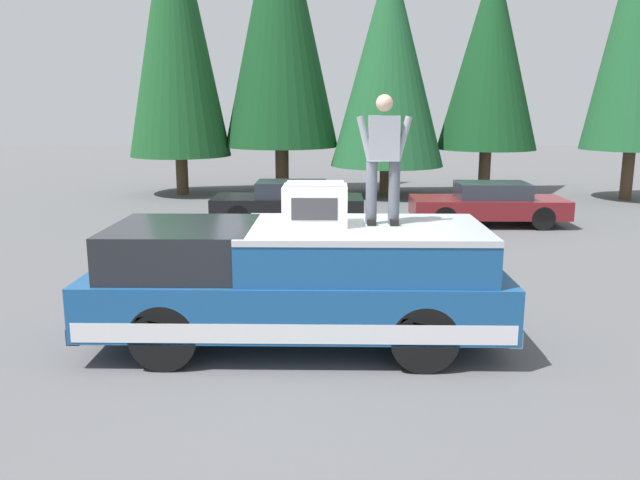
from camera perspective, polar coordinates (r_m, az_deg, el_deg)
The scene contains 10 objects.
ground_plane at distance 8.79m, azimuth -2.94°, elevation -9.52°, with size 90.00×90.00×0.00m, color #565659.
pickup_truck at distance 8.64m, azimuth -2.01°, elevation -3.77°, with size 2.01×5.54×1.65m.
compressor_unit at distance 8.47m, azimuth -0.44°, elevation 3.21°, with size 0.65×0.84×0.56m.
person_on_truck_bed at distance 8.49m, azimuth 5.65°, elevation 7.42°, with size 0.29×0.72×1.69m.
parked_car_maroon at distance 18.01m, azimuth 14.73°, elevation 3.12°, with size 1.64×4.10×1.16m.
parked_car_black at distance 17.72m, azimuth -2.78°, elevation 3.36°, with size 1.64×4.10×1.16m.
conifer_left at distance 24.31m, azimuth 14.90°, elevation 15.73°, with size 3.54×3.54×8.38m.
conifer_center_left at distance 23.19m, azimuth 6.12°, elevation 15.57°, with size 3.98×3.98×8.37m.
conifer_center_right at distance 24.18m, azimuth -3.55°, elevation 19.42°, with size 4.14×4.14×11.09m.
conifer_right at distance 24.13m, azimuth -12.72°, elevation 18.52°, with size 3.60×3.60×10.83m.
Camera 1 is at (-8.16, -0.59, 3.21)m, focal length 36.07 mm.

